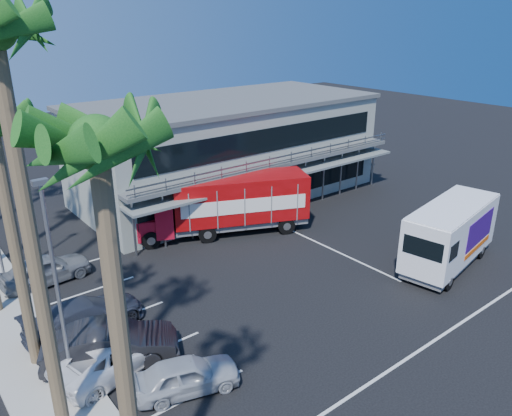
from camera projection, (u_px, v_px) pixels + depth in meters
ground at (347, 279)px, 26.36m from camera, size 120.00×120.00×0.00m
building at (227, 148)px, 37.70m from camera, size 22.40×12.00×7.30m
curb_strip at (14, 329)px, 21.99m from camera, size 3.00×32.00×0.16m
palm_a at (100, 172)px, 9.74m from camera, size 2.80×2.80×11.75m
light_pole_near at (56, 278)px, 17.22m from camera, size 0.50×0.25×8.09m
red_truck at (228, 203)px, 31.26m from camera, size 11.06×6.69×3.69m
white_van at (450, 234)px, 27.13m from camera, size 7.61×3.75×3.56m
parked_car_a at (186, 375)px, 18.27m from camera, size 4.24×2.68×1.35m
parked_car_b at (111, 345)px, 19.65m from camera, size 5.50×3.81×1.72m
parked_car_c at (116, 353)px, 19.43m from camera, size 5.41×3.40×1.39m
parked_car_d at (85, 316)px, 21.74m from camera, size 5.36×2.56×1.51m
parked_car_e at (46, 269)px, 25.73m from camera, size 4.61×2.16×1.53m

